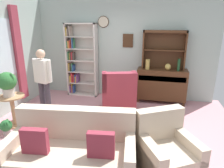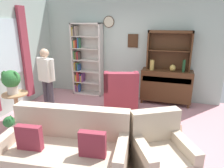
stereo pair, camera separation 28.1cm
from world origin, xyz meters
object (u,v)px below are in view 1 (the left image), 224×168
Objects in this scene: wingback_chair at (118,97)px; potted_plant_large at (7,82)px; vase_tall at (148,64)px; couch_floral at (72,153)px; person_reading at (43,78)px; armchair_floral at (166,152)px; plant_stand at (13,107)px; bottle_wine at (179,65)px; potted_plant_small at (6,126)px; sideboard at (161,84)px; bookshelf at (80,60)px; vase_round at (168,67)px; sideboard_hutch at (164,44)px.

wingback_chair is 2.07× the size of potted_plant_large.
vase_tall is 3.20m from couch_floral.
potted_plant_large is at bearing -124.60° from person_reading.
armchair_floral is 1.56× the size of plant_stand.
potted_plant_large reaches higher than wingback_chair.
couch_floral is at bearing -49.47° from person_reading.
armchair_floral is (-0.32, -2.62, -0.79)m from bottle_wine.
couch_floral is 2.05m from plant_stand.
bottle_wine is 4.16m from potted_plant_small.
sideboard is at bearing 11.63° from vase_tall.
person_reading reaches higher than sideboard.
plant_stand is at bearing -107.63° from bookshelf.
vase_round is at bearing 175.05° from bottle_wine.
potted_plant_large is (-3.06, -2.19, -0.59)m from sideboard_hutch.
plant_stand is (-3.04, -2.05, -0.09)m from sideboard.
potted_plant_large is at bearing 110.36° from potted_plant_small.
vase_tall is at bearing 53.61° from wingback_chair.
couch_floral is (-1.65, -2.98, -0.76)m from bottle_wine.
sideboard_hutch reaches higher than wingback_chair.
armchair_floral is at bearing -11.90° from plant_stand.
bottle_wine reaches higher than couch_floral.
armchair_floral is (2.43, -2.80, -0.75)m from bookshelf.
bottle_wine is at bearing 60.95° from couch_floral.
person_reading is at bearing -150.84° from sideboard.
couch_floral is (-0.87, -2.99, -0.74)m from vase_tall.
vase_tall is 3.34m from potted_plant_large.
sideboard is 1.06m from sideboard_hutch.
couch_floral is at bearing -96.85° from wingback_chair.
vase_tall is at bearing -168.37° from sideboard.
plant_stand is (-3.43, -1.97, -0.66)m from bottle_wine.
sideboard_hutch reaches higher than bottle_wine.
bottle_wine is 4.01m from plant_stand.
bookshelf is 2.41m from sideboard_hutch.
vase_round is at bearing -27.17° from sideboard.
person_reading is (0.41, 0.59, 0.49)m from plant_stand.
potted_plant_small is at bearing -142.37° from vase_round.
vase_round is 0.27m from bottle_wine.
couch_floral reaches higher than armchair_floral.
sideboard is at bearing 34.06° from plant_stand.
couch_floral reaches higher than plant_stand.
person_reading is at bearing 55.17° from plant_stand.
sideboard reaches higher than potted_plant_small.
plant_stand is at bearing -147.90° from vase_round.
bookshelf reaches higher than potted_plant_large.
armchair_floral is 2.07× the size of potted_plant_large.
bottle_wine is 2.75m from armchair_floral.
bookshelf is 1.11× the size of couch_floral.
bookshelf is 4.14× the size of potted_plant_large.
armchair_floral is 3.26m from potted_plant_large.
sideboard is 3.32m from couch_floral.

